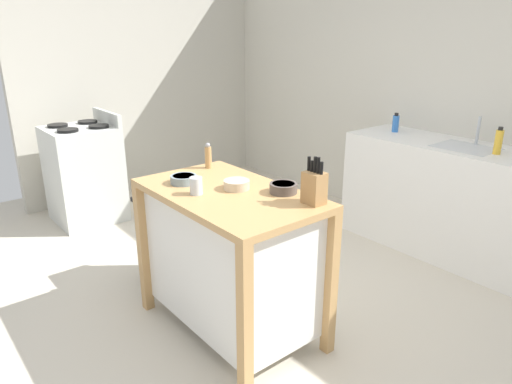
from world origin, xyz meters
TOP-DOWN VIEW (x-y plane):
  - ground_plane at (0.00, 0.00)m, footprint 6.68×6.68m
  - wall_back at (0.00, 2.25)m, footprint 5.68×0.10m
  - wall_left at (-2.84, 0.82)m, footprint 0.10×2.85m
  - kitchen_island at (0.02, -0.12)m, footprint 1.12×0.66m
  - knife_block at (0.46, 0.11)m, footprint 0.11×0.09m
  - bowl_ceramic_wide at (-0.26, -0.24)m, footprint 0.16×0.16m
  - bowl_ceramic_small at (0.02, -0.06)m, footprint 0.15×0.15m
  - bowl_stoneware_deep at (0.23, 0.10)m, footprint 0.16×0.16m
  - drinking_cup at (-0.05, -0.28)m, footprint 0.07×0.07m
  - pepper_grinder at (-0.44, 0.05)m, footprint 0.04×0.04m
  - trash_bin at (-0.78, -0.14)m, footprint 0.36×0.28m
  - sink_counter at (0.36, 1.90)m, footprint 1.88×0.60m
  - sink_faucet at (0.36, 2.04)m, footprint 0.02×0.02m
  - bottle_hand_soap at (-0.32, 1.94)m, footprint 0.06×0.06m
  - bottle_spray_cleaner at (0.60, 1.86)m, footprint 0.05×0.05m
  - stove at (-2.29, -0.15)m, footprint 0.60×0.60m

SIDE VIEW (x-z plane):
  - ground_plane at x=0.00m, z-range 0.00..0.00m
  - trash_bin at x=-0.78m, z-range 0.00..0.63m
  - sink_counter at x=0.36m, z-range 0.00..0.91m
  - stove at x=-2.29m, z-range -0.05..0.98m
  - kitchen_island at x=0.02m, z-range 0.05..0.96m
  - bowl_ceramic_wide at x=-0.26m, z-range 0.91..0.95m
  - bowl_ceramic_small at x=0.02m, z-range 0.91..0.96m
  - bowl_stoneware_deep at x=0.23m, z-range 0.91..0.96m
  - drinking_cup at x=-0.05m, z-range 0.90..1.00m
  - pepper_grinder at x=-0.44m, z-range 0.90..1.07m
  - bottle_hand_soap at x=-0.32m, z-range 0.90..1.07m
  - knife_block at x=0.46m, z-range 0.87..1.12m
  - bottle_spray_cleaner at x=0.60m, z-range 0.90..1.10m
  - sink_faucet at x=0.36m, z-range 0.91..1.13m
  - wall_back at x=0.00m, z-range 0.00..2.60m
  - wall_left at x=-2.84m, z-range 0.00..2.60m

